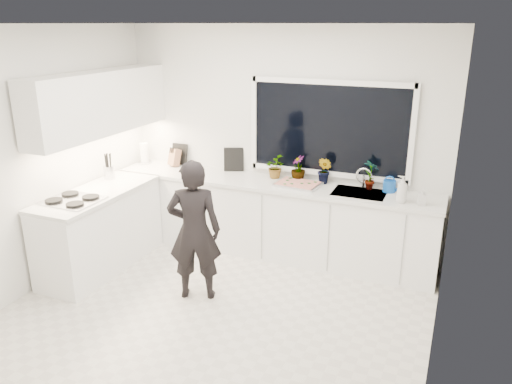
% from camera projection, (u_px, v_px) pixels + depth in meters
% --- Properties ---
extents(floor, '(4.00, 3.50, 0.02)m').
position_uv_depth(floor, '(218.00, 311.00, 4.95)').
color(floor, beige).
rests_on(floor, ground).
extents(wall_back, '(4.00, 0.02, 2.70)m').
position_uv_depth(wall_back, '(281.00, 141.00, 6.05)').
color(wall_back, white).
rests_on(wall_back, ground).
extents(wall_left, '(0.02, 3.50, 2.70)m').
position_uv_depth(wall_left, '(44.00, 159.00, 5.25)').
color(wall_left, white).
rests_on(wall_left, ground).
extents(wall_right, '(0.02, 3.50, 2.70)m').
position_uv_depth(wall_right, '(450.00, 212.00, 3.77)').
color(wall_right, white).
rests_on(wall_right, ground).
extents(ceiling, '(4.00, 3.50, 0.02)m').
position_uv_depth(ceiling, '(209.00, 22.00, 4.07)').
color(ceiling, white).
rests_on(ceiling, wall_back).
extents(window, '(1.80, 0.02, 1.00)m').
position_uv_depth(window, '(329.00, 129.00, 5.73)').
color(window, black).
rests_on(window, wall_back).
extents(base_cabinets_back, '(3.92, 0.58, 0.88)m').
position_uv_depth(base_cabinets_back, '(271.00, 219.00, 6.07)').
color(base_cabinets_back, white).
rests_on(base_cabinets_back, floor).
extents(base_cabinets_left, '(0.58, 1.60, 0.88)m').
position_uv_depth(base_cabinets_left, '(101.00, 231.00, 5.72)').
color(base_cabinets_left, white).
rests_on(base_cabinets_left, floor).
extents(countertop_back, '(3.94, 0.62, 0.04)m').
position_uv_depth(countertop_back, '(271.00, 183.00, 5.91)').
color(countertop_back, silver).
rests_on(countertop_back, base_cabinets_back).
extents(countertop_left, '(0.62, 1.60, 0.04)m').
position_uv_depth(countertop_left, '(96.00, 193.00, 5.57)').
color(countertop_left, silver).
rests_on(countertop_left, base_cabinets_left).
extents(upper_cabinets, '(0.34, 2.10, 0.70)m').
position_uv_depth(upper_cabinets, '(100.00, 103.00, 5.62)').
color(upper_cabinets, white).
rests_on(upper_cabinets, wall_left).
extents(sink, '(0.58, 0.42, 0.14)m').
position_uv_depth(sink, '(359.00, 197.00, 5.54)').
color(sink, silver).
rests_on(sink, countertop_back).
extents(faucet, '(0.03, 0.03, 0.22)m').
position_uv_depth(faucet, '(364.00, 178.00, 5.67)').
color(faucet, silver).
rests_on(faucet, countertop_back).
extents(stovetop, '(0.56, 0.48, 0.03)m').
position_uv_depth(stovetop, '(73.00, 200.00, 5.26)').
color(stovetop, black).
rests_on(stovetop, countertop_left).
extents(person, '(0.63, 0.52, 1.47)m').
position_uv_depth(person, '(194.00, 231.00, 4.99)').
color(person, black).
rests_on(person, floor).
extents(pizza_tray, '(0.53, 0.41, 0.03)m').
position_uv_depth(pizza_tray, '(298.00, 184.00, 5.76)').
color(pizza_tray, silver).
rests_on(pizza_tray, countertop_back).
extents(pizza, '(0.48, 0.37, 0.01)m').
position_uv_depth(pizza, '(298.00, 183.00, 5.75)').
color(pizza, red).
rests_on(pizza, pizza_tray).
extents(watering_can, '(0.16, 0.16, 0.13)m').
position_uv_depth(watering_can, '(389.00, 186.00, 5.54)').
color(watering_can, '#124FB0').
rests_on(watering_can, countertop_back).
extents(paper_towel_roll, '(0.14, 0.14, 0.26)m').
position_uv_depth(paper_towel_roll, '(145.00, 154.00, 6.64)').
color(paper_towel_roll, white).
rests_on(paper_towel_roll, countertop_back).
extents(knife_block, '(0.16, 0.14, 0.22)m').
position_uv_depth(knife_block, '(175.00, 158.00, 6.52)').
color(knife_block, '#A1714B').
rests_on(knife_block, countertop_back).
extents(utensil_crock, '(0.14, 0.14, 0.16)m').
position_uv_depth(utensil_crock, '(109.00, 172.00, 6.00)').
color(utensil_crock, silver).
rests_on(utensil_crock, countertop_left).
extents(picture_frame_large, '(0.22, 0.02, 0.28)m').
position_uv_depth(picture_frame_large, '(180.00, 154.00, 6.59)').
color(picture_frame_large, black).
rests_on(picture_frame_large, countertop_back).
extents(picture_frame_small, '(0.24, 0.11, 0.30)m').
position_uv_depth(picture_frame_small, '(234.00, 159.00, 6.30)').
color(picture_frame_small, black).
rests_on(picture_frame_small, countertop_back).
extents(herb_plants, '(1.42, 0.32, 0.34)m').
position_uv_depth(herb_plants, '(308.00, 169.00, 5.86)').
color(herb_plants, '#26662D').
rests_on(herb_plants, countertop_back).
extents(soap_bottles, '(0.31, 0.11, 0.29)m').
position_uv_depth(soap_bottles, '(407.00, 191.00, 5.17)').
color(soap_bottles, '#D8BF66').
rests_on(soap_bottles, countertop_back).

